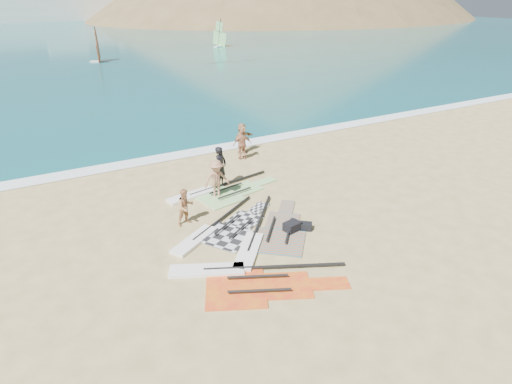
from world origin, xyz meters
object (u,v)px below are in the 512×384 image
rig_green (217,192)px  gear_bag_far (306,226)px  rig_red (243,278)px  beachgoer_mid (217,179)px  rig_orange (267,237)px  gear_bag_near (292,227)px  beachgoer_back (242,144)px  beachgoer_left (186,207)px  rig_grey (220,231)px  person_wetsuit (221,167)px  beachgoer_right (242,138)px

rig_green → gear_bag_far: gear_bag_far is taller
rig_red → beachgoer_mid: (1.85, 6.01, 0.85)m
rig_green → rig_orange: size_ratio=1.17×
gear_bag_near → beachgoer_back: (2.03, 8.01, 0.67)m
rig_green → beachgoer_left: 3.10m
gear_bag_far → beachgoer_mid: bearing=112.4°
rig_green → rig_orange: 4.53m
rig_grey → person_wetsuit: 4.41m
rig_orange → beachgoer_left: bearing=82.1°
beachgoer_left → beachgoer_mid: (2.09, 1.63, 0.14)m
beachgoer_left → beachgoer_right: 8.63m
gear_bag_far → gear_bag_near: bearing=165.5°
rig_orange → rig_red: bearing=173.0°
rig_orange → person_wetsuit: (0.50, 5.12, 0.95)m
rig_orange → person_wetsuit: size_ratio=2.38×
beachgoer_back → rig_red: bearing=73.8°
rig_green → rig_red: bearing=-118.1°
rig_orange → rig_grey: bearing=88.2°
beachgoer_mid → beachgoer_back: size_ratio=1.03×
rig_red → beachgoer_back: (5.14, 9.80, 0.82)m
beachgoer_mid → beachgoer_right: size_ratio=1.02×
rig_red → beachgoer_left: size_ratio=3.62×
rig_orange → beachgoer_mid: (-0.16, 4.15, 0.85)m
rig_grey → rig_red: 3.18m
gear_bag_far → person_wetsuit: person_wetsuit is taller
gear_bag_near → gear_bag_far: bearing=-14.5°
rig_green → beachgoer_back: size_ratio=3.21×
person_wetsuit → beachgoer_back: person_wetsuit is taller
rig_green → gear_bag_near: 4.73m
gear_bag_near → beachgoer_mid: (-1.26, 4.22, 0.70)m
rig_orange → rig_red: 2.74m
rig_grey → person_wetsuit: bearing=31.8°
gear_bag_near → person_wetsuit: (-0.60, 5.19, 0.80)m
beachgoer_left → beachgoer_right: bearing=38.6°
rig_red → gear_bag_far: size_ratio=11.31×
rig_green → beachgoer_left: beachgoer_left is taller
rig_red → gear_bag_far: bearing=49.6°
rig_green → beachgoer_back: 4.71m
rig_orange → person_wetsuit: 5.23m
beachgoer_mid → beachgoer_right: beachgoer_mid is taller
beachgoer_left → rig_grey: bearing=-64.4°
rig_green → gear_bag_near: (1.10, -4.60, 0.15)m
gear_bag_far → beachgoer_back: size_ratio=0.28×
rig_red → beachgoer_mid: size_ratio=3.07×
gear_bag_far → beachgoer_mid: size_ratio=0.27×
gear_bag_far → beachgoer_left: (-3.89, 2.73, 0.62)m
beachgoer_mid → beachgoer_back: bearing=51.6°
rig_green → beachgoer_mid: bearing=-123.7°
gear_bag_far → beachgoer_mid: beachgoer_mid is taller
rig_green → gear_bag_far: size_ratio=11.48×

